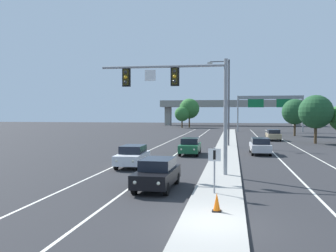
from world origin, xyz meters
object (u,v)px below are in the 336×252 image
object	(u,v)px
median_sign_post	(214,163)
tree_far_left_b	(182,114)
car_oncoming_green	(190,146)
tree_far_right_b	(316,112)
car_receding_tan	(273,135)
car_receding_silver	(260,146)
tree_far_right_c	(295,112)
overhead_signal_mast	(184,91)
traffic_cone_median_nose	(217,202)
car_oncoming_white	(133,156)
street_lamp_median	(227,97)
car_oncoming_black	(157,173)
highway_sign_gantry	(270,102)
tree_far_left_a	(189,109)

from	to	relation	value
median_sign_post	tree_far_left_b	world-z (taller)	tree_far_left_b
car_oncoming_green	tree_far_right_b	size ratio (longest dim) A/B	0.72
median_sign_post	tree_far_right_b	size ratio (longest dim) A/B	0.35
car_receding_tan	car_receding_silver	bearing A→B (deg)	-99.67
tree_far_right_b	tree_far_right_c	bearing A→B (deg)	90.33
tree_far_right_c	overhead_signal_mast	bearing A→B (deg)	-107.47
car_receding_silver	tree_far_right_b	distance (m)	16.14
tree_far_right_b	tree_far_left_b	bearing A→B (deg)	117.51
overhead_signal_mast	traffic_cone_median_nose	distance (m)	10.37
overhead_signal_mast	tree_far_right_b	bearing A→B (deg)	63.34
overhead_signal_mast	car_oncoming_white	distance (m)	6.97
street_lamp_median	tree_far_left_b	xyz separation A→B (m)	(-12.23, 51.37, -2.18)
street_lamp_median	tree_far_right_c	bearing A→B (deg)	63.39
traffic_cone_median_nose	tree_far_left_b	size ratio (longest dim) A/B	0.13
car_oncoming_white	tree_far_right_c	distance (m)	43.51
overhead_signal_mast	car_oncoming_black	size ratio (longest dim) A/B	1.80
overhead_signal_mast	tree_far_right_c	size ratio (longest dim) A/B	1.28
car_oncoming_black	tree_far_right_c	size ratio (longest dim) A/B	0.71
median_sign_post	traffic_cone_median_nose	world-z (taller)	median_sign_post
car_oncoming_green	tree_far_left_b	xyz separation A→B (m)	(-8.94, 60.19, 2.79)
traffic_cone_median_nose	tree_far_left_b	xyz separation A→B (m)	(-12.34, 80.82, 3.10)
overhead_signal_mast	traffic_cone_median_nose	world-z (taller)	overhead_signal_mast
highway_sign_gantry	tree_far_right_c	distance (m)	13.42
car_oncoming_green	tree_far_left_a	bearing A→B (deg)	96.69
overhead_signal_mast	tree_far_right_c	bearing A→B (deg)	72.53
car_oncoming_white	car_receding_tan	xyz separation A→B (m)	(13.01, 28.48, 0.00)
highway_sign_gantry	overhead_signal_mast	bearing A→B (deg)	-100.73
tree_far_right_c	tree_far_left_b	world-z (taller)	tree_far_right_c
car_oncoming_green	car_receding_silver	size ratio (longest dim) A/B	1.00
overhead_signal_mast	traffic_cone_median_nose	bearing A→B (deg)	-74.43
street_lamp_median	tree_far_left_b	distance (m)	52.86
overhead_signal_mast	median_sign_post	xyz separation A→B (m)	(2.20, -5.53, -3.78)
street_lamp_median	car_oncoming_black	world-z (taller)	street_lamp_median
tree_far_left_b	car_receding_tan	bearing A→B (deg)	-65.18
car_oncoming_green	car_receding_tan	bearing A→B (deg)	63.90
car_oncoming_black	car_oncoming_green	bearing A→B (deg)	90.26
tree_far_left_a	car_oncoming_black	bearing A→B (deg)	-84.62
median_sign_post	car_receding_silver	bearing A→B (deg)	79.61
traffic_cone_median_nose	car_oncoming_black	bearing A→B (deg)	125.77
car_receding_silver	tree_far_left_a	bearing A→B (deg)	102.89
median_sign_post	car_oncoming_white	distance (m)	10.84
car_oncoming_black	street_lamp_median	bearing A→B (deg)	82.61
car_oncoming_black	car_oncoming_white	xyz separation A→B (m)	(-3.36, 7.38, 0.00)
median_sign_post	street_lamp_median	distance (m)	26.48
car_receding_silver	highway_sign_gantry	world-z (taller)	highway_sign_gantry
car_oncoming_white	highway_sign_gantry	bearing A→B (deg)	74.28
tree_far_right_b	street_lamp_median	bearing A→B (deg)	-150.32
car_oncoming_white	highway_sign_gantry	distance (m)	54.85
car_oncoming_green	car_receding_silver	distance (m)	6.77
car_oncoming_black	car_receding_tan	bearing A→B (deg)	74.94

